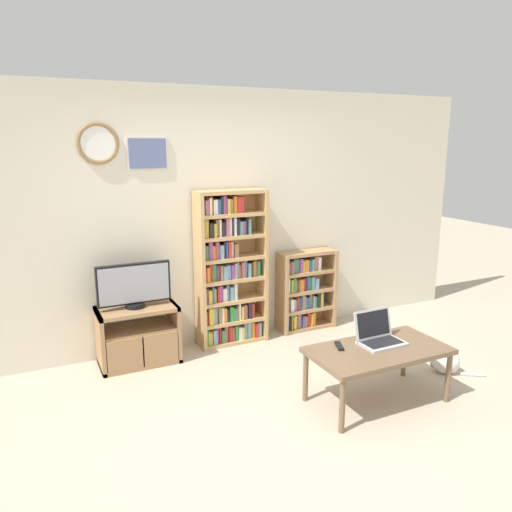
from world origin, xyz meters
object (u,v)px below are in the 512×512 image
object	(u,v)px
coffee_table	(378,354)
cat	(444,360)
bookshelf_tall	(228,271)
laptop	(378,335)
tv_stand	(138,335)
remote_near_laptop	(339,346)
bookshelf_short	(303,291)
television	(134,285)

from	to	relation	value
coffee_table	cat	bearing A→B (deg)	8.91
bookshelf_tall	laptop	world-z (taller)	bookshelf_tall
tv_stand	bookshelf_tall	size ratio (longest dim) A/B	0.46
remote_near_laptop	coffee_table	bearing A→B (deg)	-8.26
bookshelf_short	laptop	distance (m)	1.58
television	bookshelf_tall	size ratio (longest dim) A/B	0.42
tv_stand	laptop	xyz separation A→B (m)	(1.66, -1.45, 0.24)
bookshelf_short	remote_near_laptop	world-z (taller)	bookshelf_short
bookshelf_short	remote_near_laptop	size ratio (longest dim) A/B	5.42
tv_stand	cat	distance (m)	2.85
bookshelf_tall	cat	world-z (taller)	bookshelf_tall
bookshelf_short	remote_near_laptop	distance (m)	1.61
television	laptop	size ratio (longest dim) A/B	1.85
remote_near_laptop	cat	bearing A→B (deg)	20.94
bookshelf_short	television	bearing A→B (deg)	-176.83
tv_stand	television	world-z (taller)	television
tv_stand	bookshelf_tall	bearing A→B (deg)	6.32
laptop	bookshelf_short	bearing A→B (deg)	80.95
tv_stand	coffee_table	size ratio (longest dim) A/B	0.66
tv_stand	coffee_table	distance (m)	2.22
bookshelf_tall	coffee_table	bearing A→B (deg)	-69.66
cat	bookshelf_short	bearing A→B (deg)	74.68
bookshelf_tall	cat	size ratio (longest dim) A/B	3.65
coffee_table	remote_near_laptop	bearing A→B (deg)	149.95
laptop	bookshelf_tall	bearing A→B (deg)	112.80
tv_stand	laptop	world-z (taller)	laptop
bookshelf_tall	cat	xyz separation A→B (m)	(1.50, -1.52, -0.65)
laptop	cat	bearing A→B (deg)	1.64
laptop	remote_near_laptop	xyz separation A→B (m)	(-0.35, 0.06, -0.05)
bookshelf_tall	bookshelf_short	world-z (taller)	bookshelf_tall
coffee_table	remote_near_laptop	xyz separation A→B (m)	(-0.27, 0.16, 0.06)
tv_stand	bookshelf_short	distance (m)	1.89
tv_stand	bookshelf_tall	xyz separation A→B (m)	(0.97, 0.11, 0.49)
television	remote_near_laptop	world-z (taller)	television
television	cat	size ratio (longest dim) A/B	1.55
tv_stand	bookshelf_tall	world-z (taller)	bookshelf_tall
television	bookshelf_tall	world-z (taller)	bookshelf_tall
tv_stand	coffee_table	bearing A→B (deg)	-44.39
bookshelf_tall	cat	distance (m)	2.23
bookshelf_tall	bookshelf_short	distance (m)	0.97
television	laptop	distance (m)	2.24
remote_near_laptop	bookshelf_short	bearing A→B (deg)	91.32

